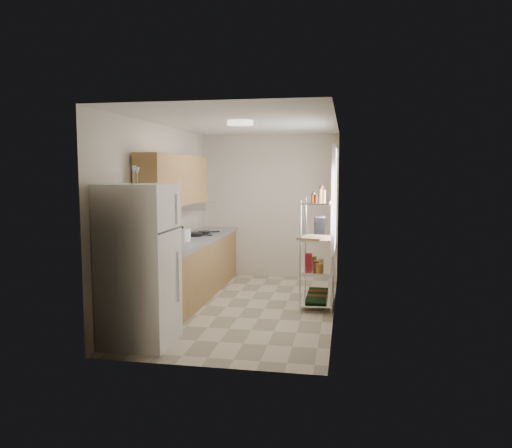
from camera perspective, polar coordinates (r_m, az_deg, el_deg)
The scene contains 16 objects.
room at distance 6.98m, azimuth -1.26°, elevation 0.80°, with size 2.52×4.42×2.62m.
counter_run at distance 7.75m, azimuth -7.29°, elevation -5.05°, with size 0.63×3.51×0.90m.
upper_cabinets at distance 7.33m, azimuth -9.25°, elevation 4.97°, with size 0.33×2.20×0.72m, color #B0814B.
range_hood at distance 8.09m, azimuth -6.94°, elevation 2.11°, with size 0.50×0.60×0.12m, color #B7BABC.
window at distance 7.17m, azimuth 8.95°, elevation 2.87°, with size 0.06×1.00×1.46m, color white.
bakers_rack at distance 7.16m, azimuth 7.12°, elevation -0.65°, with size 0.45×0.90×1.73m.
ceiling_dome at distance 6.69m, azimuth -1.81°, elevation 11.47°, with size 0.34×0.34×0.06m, color white.
refrigerator at distance 5.73m, azimuth -13.20°, elevation -4.54°, with size 0.74×0.74×1.80m, color white.
wine_glass_a at distance 5.70m, azimuth -13.80°, elevation 5.51°, with size 0.07×0.07×0.20m, color silver, non-canonical shape.
wine_glass_b at distance 5.80m, azimuth -13.41°, elevation 5.43°, with size 0.06×0.06×0.18m, color silver, non-canonical shape.
rice_cooker at distance 7.51m, azimuth -8.37°, elevation -1.23°, with size 0.24×0.24×0.19m, color silver.
frying_pan_large at distance 8.09m, azimuth -6.99°, elevation -1.21°, with size 0.26×0.26×0.05m, color black.
frying_pan_small at distance 8.42m, azimuth -5.92°, elevation -0.94°, with size 0.20×0.20×0.04m, color black.
cutting_board at distance 6.93m, azimuth 6.64°, elevation -1.55°, with size 0.34×0.45×0.03m, color tan.
espresso_machine at distance 7.49m, azimuth 7.27°, elevation -0.10°, with size 0.15×0.23×0.26m, color black.
storage_bag at distance 7.50m, azimuth 6.06°, elevation -3.96°, with size 0.10×0.14×0.16m, color maroon.
Camera 1 is at (1.40, -6.81, 1.93)m, focal length 35.00 mm.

